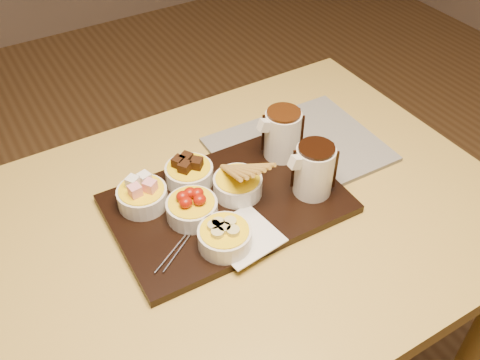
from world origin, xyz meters
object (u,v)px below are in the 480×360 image
bowl_strawberries (192,210)px  newspaper (299,150)px  dining_table (217,256)px  serving_board (227,204)px  pitcher_milk_chocolate (282,135)px  pitcher_dark_chocolate (314,171)px

bowl_strawberries → newspaper: 0.32m
newspaper → dining_table: bearing=-158.7°
dining_table → serving_board: serving_board is taller
dining_table → newspaper: size_ratio=3.31×
serving_board → pitcher_milk_chocolate: size_ratio=4.27×
dining_table → pitcher_dark_chocolate: 0.27m
serving_board → pitcher_dark_chocolate: size_ratio=4.27×
dining_table → serving_board: size_ratio=2.61×
bowl_strawberries → pitcher_milk_chocolate: pitcher_milk_chocolate is taller
serving_board → pitcher_dark_chocolate: pitcher_dark_chocolate is taller
pitcher_dark_chocolate → newspaper: 0.16m
pitcher_dark_chocolate → pitcher_milk_chocolate: 0.13m
serving_board → newspaper: serving_board is taller
dining_table → bowl_strawberries: bowl_strawberries is taller
serving_board → pitcher_milk_chocolate: pitcher_milk_chocolate is taller
pitcher_dark_chocolate → pitcher_milk_chocolate: size_ratio=1.00×
newspaper → bowl_strawberries: bearing=-165.2°
dining_table → newspaper: newspaper is taller
bowl_strawberries → dining_table: bearing=-34.9°
dining_table → newspaper: (0.27, 0.10, 0.10)m
pitcher_dark_chocolate → newspaper: (0.07, 0.14, -0.07)m
bowl_strawberries → serving_board: bearing=2.3°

